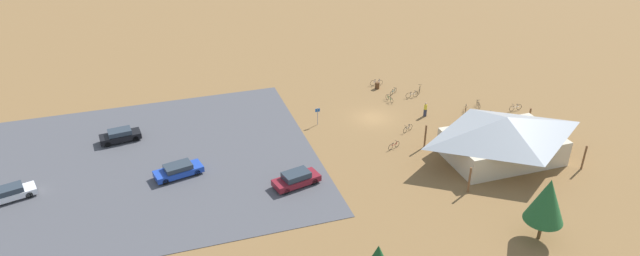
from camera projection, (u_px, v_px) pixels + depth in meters
name	position (u px, v px, depth m)	size (l,w,h in m)	color
ground	(373.00, 118.00, 67.29)	(160.00, 160.00, 0.00)	olive
parking_lot_asphalt	(135.00, 166.00, 57.54)	(37.10, 30.02, 0.05)	#4C4C51
bike_pavilion	(504.00, 136.00, 57.82)	(13.60, 9.30, 4.84)	beige
trash_bin	(377.00, 86.00, 74.70)	(0.60, 0.60, 0.90)	brown
lot_sign	(318.00, 114.00, 65.07)	(0.56, 0.08, 2.20)	#99999E
pine_midwest	(547.00, 200.00, 45.60)	(3.27, 3.27, 5.93)	brown
bicycle_silver_back_row	(408.00, 129.00, 64.07)	(1.52, 0.78, 0.84)	black
bicycle_red_near_porch	(394.00, 145.00, 60.65)	(1.60, 0.70, 0.79)	black
bicycle_purple_edge_south	(471.00, 117.00, 66.65)	(1.23, 1.43, 0.84)	black
bicycle_teal_yard_center	(393.00, 92.00, 73.16)	(1.42, 1.09, 0.79)	black
bicycle_orange_lone_east	(466.00, 109.00, 68.67)	(0.99, 1.54, 0.82)	black
bicycle_black_front_row	(478.00, 105.00, 69.72)	(0.65, 1.61, 0.82)	black
bicycle_yellow_lone_west	(420.00, 89.00, 73.78)	(0.96, 1.56, 0.89)	black
bicycle_blue_yard_front	(376.00, 83.00, 75.69)	(1.74, 0.48, 0.89)	black
bicycle_white_mid_cluster	(515.00, 108.00, 68.87)	(1.83, 0.48, 0.90)	black
bicycle_green_by_bin	(389.00, 99.00, 71.21)	(0.48, 1.74, 0.80)	black
bicycle_silver_yard_left	(412.00, 95.00, 72.23)	(1.80, 0.48, 0.91)	black
bicycle_red_near_sign	(490.00, 115.00, 67.08)	(1.18, 1.45, 0.90)	black
car_maroon_front_row	(296.00, 179.00, 54.14)	(4.93, 2.89, 1.44)	maroon
car_white_end_stall	(8.00, 194.00, 52.03)	(5.03, 2.95, 1.30)	white
car_blue_back_corner	(178.00, 170.00, 55.62)	(5.05, 2.91, 1.30)	#1E42B2
car_black_inner_stall	(120.00, 135.00, 61.88)	(4.55, 2.31, 1.38)	black
visitor_at_bikes	(425.00, 109.00, 67.25)	(0.36, 0.36, 1.79)	#2D3347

